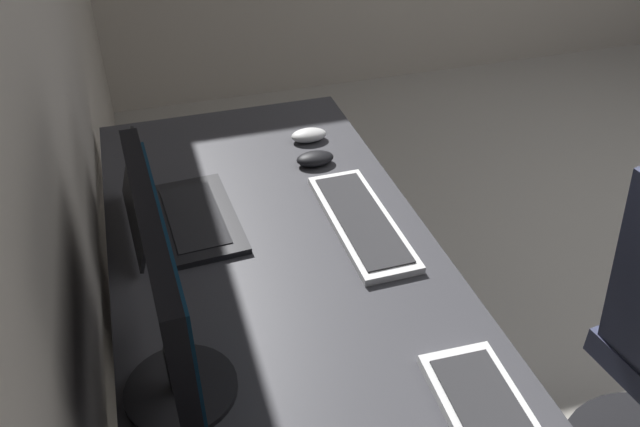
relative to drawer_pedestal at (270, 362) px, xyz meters
The scene contains 7 objects.
desk 0.37m from the drawer_pedestal, behind, with size 1.82×0.73×0.73m.
drawer_pedestal is the anchor object (origin of this frame).
monitor_primary 0.74m from the drawer_pedestal, 147.37° to the left, with size 0.48×0.20×0.40m.
laptop_left 0.49m from the drawer_pedestal, 50.61° to the left, with size 0.35×0.27×0.19m.
keyboard_spare 0.46m from the drawer_pedestal, 85.40° to the right, with size 0.42×0.14×0.02m.
mouse_main 0.56m from the drawer_pedestal, 34.85° to the right, with size 0.06×0.10×0.03m, color black.
mouse_spare 0.65m from the drawer_pedestal, 28.33° to the right, with size 0.06×0.10×0.03m, color silver.
Camera 1 is at (-1.10, 2.13, 1.65)m, focal length 36.10 mm.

